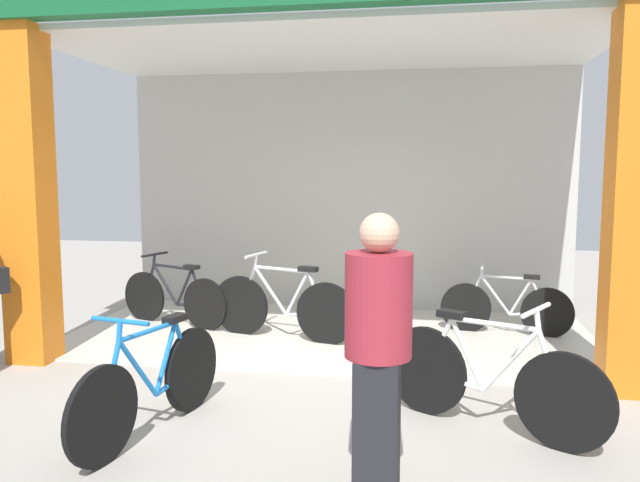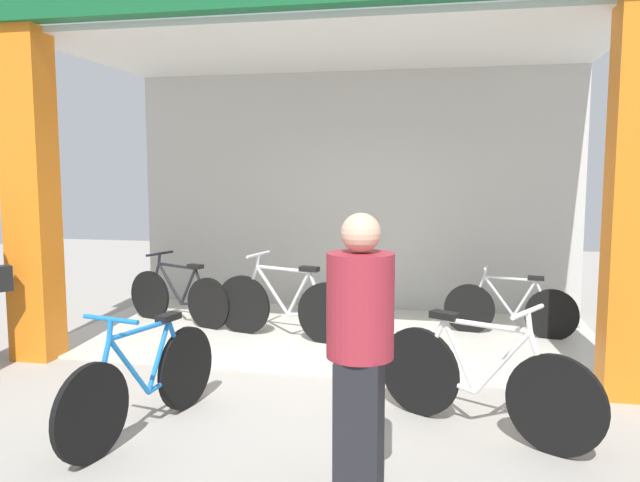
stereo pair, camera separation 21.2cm
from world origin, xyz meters
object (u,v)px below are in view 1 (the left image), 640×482
object	(u,v)px
bicycle_inside_0	(282,306)
bicycle_parked_1	(152,385)
bicycle_inside_2	(174,298)
pedestrian_0	(378,355)
bicycle_inside_1	(506,308)
bicycle_parked_0	(489,379)

from	to	relation	value
bicycle_inside_0	bicycle_parked_1	size ratio (longest dim) A/B	1.05
bicycle_inside_0	bicycle_inside_2	size ratio (longest dim) A/B	1.13
bicycle_inside_0	pedestrian_0	distance (m)	3.49
bicycle_inside_0	pedestrian_0	world-z (taller)	pedestrian_0
bicycle_inside_1	bicycle_parked_1	distance (m)	4.22
bicycle_inside_2	bicycle_parked_0	xyz separation A→B (m)	(3.41, -2.49, 0.03)
bicycle_inside_2	bicycle_parked_0	world-z (taller)	bicycle_parked_0
bicycle_inside_0	bicycle_parked_1	world-z (taller)	bicycle_inside_0
bicycle_inside_2	bicycle_parked_0	size ratio (longest dim) A/B	0.99
bicycle_inside_1	bicycle_inside_2	bearing A→B (deg)	-176.73
bicycle_inside_1	bicycle_parked_0	world-z (taller)	bicycle_parked_0
bicycle_parked_0	bicycle_parked_1	world-z (taller)	bicycle_parked_0
pedestrian_0	bicycle_inside_2	bearing A→B (deg)	126.83
bicycle_inside_2	pedestrian_0	size ratio (longest dim) A/B	0.92
bicycle_inside_0	pedestrian_0	bearing A→B (deg)	-68.27
pedestrian_0	bicycle_parked_0	bearing A→B (deg)	57.41
bicycle_inside_1	bicycle_inside_0	bearing A→B (deg)	-165.99
bicycle_inside_0	bicycle_parked_0	bearing A→B (deg)	-46.50
bicycle_inside_1	pedestrian_0	bearing A→B (deg)	-106.93
bicycle_inside_2	pedestrian_0	bearing A→B (deg)	-53.17
bicycle_parked_0	pedestrian_0	size ratio (longest dim) A/B	0.93
bicycle_inside_1	bicycle_parked_0	distance (m)	2.75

